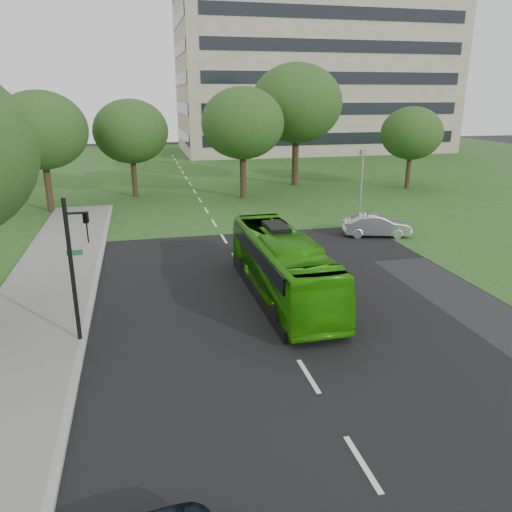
{
  "coord_description": "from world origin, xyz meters",
  "views": [
    {
      "loc": [
        -4.7,
        -14.98,
        8.44
      ],
      "look_at": [
        0.05,
        5.49,
        1.6
      ],
      "focal_mm": 35.0,
      "sensor_mm": 36.0,
      "label": 1
    }
  ],
  "objects_px": {
    "tree_park_e": "(412,133)",
    "tree_park_c": "(243,123)",
    "bus": "(282,266)",
    "tree_park_d": "(297,103)",
    "tree_park_a": "(41,130)",
    "tree_park_b": "(131,132)",
    "sedan": "(377,225)",
    "camera_pole": "(362,176)",
    "traffic_light": "(76,260)",
    "office_building": "(312,66)"
  },
  "relations": [
    {
      "from": "office_building",
      "to": "tree_park_e",
      "type": "distance_m",
      "value": 35.77
    },
    {
      "from": "tree_park_a",
      "to": "bus",
      "type": "bearing_deg",
      "value": -57.96
    },
    {
      "from": "tree_park_b",
      "to": "tree_park_d",
      "type": "relative_size",
      "value": 0.72
    },
    {
      "from": "tree_park_e",
      "to": "tree_park_c",
      "type": "bearing_deg",
      "value": -177.17
    },
    {
      "from": "tree_park_c",
      "to": "camera_pole",
      "type": "xyz_separation_m",
      "value": [
        6.26,
        -9.8,
        -3.01
      ]
    },
    {
      "from": "bus",
      "to": "tree_park_b",
      "type": "bearing_deg",
      "value": 103.31
    },
    {
      "from": "bus",
      "to": "sedan",
      "type": "height_order",
      "value": "bus"
    },
    {
      "from": "tree_park_d",
      "to": "bus",
      "type": "bearing_deg",
      "value": -108.43
    },
    {
      "from": "tree_park_b",
      "to": "bus",
      "type": "height_order",
      "value": "tree_park_b"
    },
    {
      "from": "office_building",
      "to": "bus",
      "type": "distance_m",
      "value": 62.1
    },
    {
      "from": "tree_park_a",
      "to": "traffic_light",
      "type": "distance_m",
      "value": 23.05
    },
    {
      "from": "tree_park_a",
      "to": "camera_pole",
      "type": "height_order",
      "value": "tree_park_a"
    },
    {
      "from": "office_building",
      "to": "traffic_light",
      "type": "xyz_separation_m",
      "value": [
        -28.99,
        -59.96,
        -9.43
      ]
    },
    {
      "from": "tree_park_e",
      "to": "sedan",
      "type": "relative_size",
      "value": 1.79
    },
    {
      "from": "tree_park_e",
      "to": "camera_pole",
      "type": "xyz_separation_m",
      "value": [
        -9.56,
        -10.58,
        -1.89
      ]
    },
    {
      "from": "office_building",
      "to": "tree_park_c",
      "type": "relative_size",
      "value": 4.42
    },
    {
      "from": "tree_park_b",
      "to": "bus",
      "type": "bearing_deg",
      "value": -75.64
    },
    {
      "from": "traffic_light",
      "to": "camera_pole",
      "type": "xyz_separation_m",
      "value": [
        17.04,
        14.47,
        0.07
      ]
    },
    {
      "from": "sedan",
      "to": "camera_pole",
      "type": "height_order",
      "value": "camera_pole"
    },
    {
      "from": "office_building",
      "to": "tree_park_e",
      "type": "height_order",
      "value": "office_building"
    },
    {
      "from": "traffic_light",
      "to": "tree_park_b",
      "type": "bearing_deg",
      "value": 99.49
    },
    {
      "from": "tree_park_d",
      "to": "sedan",
      "type": "height_order",
      "value": "tree_park_d"
    },
    {
      "from": "tree_park_a",
      "to": "tree_park_e",
      "type": "bearing_deg",
      "value": 4.82
    },
    {
      "from": "tree_park_a",
      "to": "camera_pole",
      "type": "bearing_deg",
      "value": -20.39
    },
    {
      "from": "traffic_light",
      "to": "tree_park_d",
      "type": "bearing_deg",
      "value": 73.27
    },
    {
      "from": "tree_park_c",
      "to": "camera_pole",
      "type": "bearing_deg",
      "value": -57.45
    },
    {
      "from": "bus",
      "to": "tree_park_d",
      "type": "bearing_deg",
      "value": 70.52
    },
    {
      "from": "tree_park_d",
      "to": "tree_park_e",
      "type": "distance_m",
      "value": 10.84
    },
    {
      "from": "tree_park_e",
      "to": "tree_park_a",
      "type": "bearing_deg",
      "value": -175.18
    },
    {
      "from": "sedan",
      "to": "bus",
      "type": "bearing_deg",
      "value": 148.64
    },
    {
      "from": "tree_park_c",
      "to": "tree_park_d",
      "type": "xyz_separation_m",
      "value": [
        6.12,
        4.89,
        1.45
      ]
    },
    {
      "from": "tree_park_e",
      "to": "sedan",
      "type": "bearing_deg",
      "value": -125.08
    },
    {
      "from": "tree_park_d",
      "to": "traffic_light",
      "type": "relative_size",
      "value": 2.15
    },
    {
      "from": "tree_park_e",
      "to": "tree_park_d",
      "type": "bearing_deg",
      "value": 157.05
    },
    {
      "from": "office_building",
      "to": "tree_park_a",
      "type": "xyz_separation_m",
      "value": [
        -33.39,
        -37.52,
        -6.56
      ]
    },
    {
      "from": "tree_park_d",
      "to": "tree_park_a",
      "type": "bearing_deg",
      "value": -162.48
    },
    {
      "from": "tree_park_e",
      "to": "tree_park_b",
      "type": "bearing_deg",
      "value": 175.83
    },
    {
      "from": "tree_park_b",
      "to": "traffic_light",
      "type": "relative_size",
      "value": 1.55
    },
    {
      "from": "tree_park_a",
      "to": "tree_park_d",
      "type": "relative_size",
      "value": 0.78
    },
    {
      "from": "tree_park_b",
      "to": "traffic_light",
      "type": "distance_m",
      "value": 27.03
    },
    {
      "from": "traffic_light",
      "to": "tree_park_a",
      "type": "bearing_deg",
      "value": 114.45
    },
    {
      "from": "tree_park_c",
      "to": "sedan",
      "type": "relative_size",
      "value": 2.19
    },
    {
      "from": "tree_park_c",
      "to": "traffic_light",
      "type": "distance_m",
      "value": 26.74
    },
    {
      "from": "sedan",
      "to": "traffic_light",
      "type": "xyz_separation_m",
      "value": [
        -16.41,
        -10.55,
        2.39
      ]
    },
    {
      "from": "tree_park_c",
      "to": "tree_park_d",
      "type": "relative_size",
      "value": 0.81
    },
    {
      "from": "tree_park_a",
      "to": "bus",
      "type": "distance_m",
      "value": 23.88
    },
    {
      "from": "sedan",
      "to": "tree_park_c",
      "type": "bearing_deg",
      "value": 37.3
    },
    {
      "from": "tree_park_a",
      "to": "tree_park_c",
      "type": "distance_m",
      "value": 15.29
    },
    {
      "from": "tree_park_a",
      "to": "tree_park_b",
      "type": "relative_size",
      "value": 1.08
    },
    {
      "from": "office_building",
      "to": "tree_park_b",
      "type": "distance_m",
      "value": 43.4
    }
  ]
}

